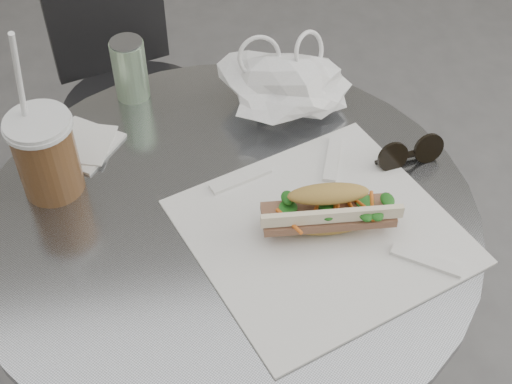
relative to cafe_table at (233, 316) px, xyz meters
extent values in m
cylinder|color=slate|center=(0.00, 0.00, -0.10)|extent=(0.08, 0.08, 0.71)
cylinder|color=slate|center=(0.00, 0.00, 0.26)|extent=(0.76, 0.76, 0.02)
cylinder|color=#2A2A2C|center=(-0.14, 0.65, -0.46)|extent=(0.33, 0.33, 0.02)
cylinder|color=#2A2A2C|center=(-0.14, 0.65, -0.25)|extent=(0.06, 0.06, 0.43)
cylinder|color=#2A2A2C|center=(-0.14, 0.65, -0.03)|extent=(0.36, 0.36, 0.02)
cube|color=#2A2A2C|center=(-0.19, 0.82, 0.10)|extent=(0.28, 0.10, 0.25)
cube|color=white|center=(0.13, -0.06, 0.28)|extent=(0.46, 0.45, 0.00)
ellipsoid|color=tan|center=(0.14, -0.06, 0.29)|extent=(0.24, 0.10, 0.02)
cube|color=brown|center=(0.14, -0.06, 0.31)|extent=(0.19, 0.07, 0.01)
ellipsoid|color=tan|center=(0.14, -0.05, 0.34)|extent=(0.24, 0.10, 0.04)
cylinder|color=brown|center=(-0.26, 0.10, 0.34)|extent=(0.09, 0.09, 0.12)
cylinder|color=silver|center=(-0.26, 0.10, 0.40)|extent=(0.10, 0.10, 0.01)
cylinder|color=white|center=(-0.27, 0.11, 0.45)|extent=(0.04, 0.06, 0.23)
cylinder|color=black|center=(0.27, 0.05, 0.30)|extent=(0.05, 0.02, 0.05)
cylinder|color=black|center=(0.33, 0.06, 0.30)|extent=(0.05, 0.02, 0.05)
cube|color=black|center=(0.30, 0.06, 0.29)|extent=(0.02, 0.01, 0.00)
cube|color=white|center=(-0.22, 0.19, 0.28)|extent=(0.15, 0.15, 0.01)
cube|color=white|center=(-0.22, 0.19, 0.28)|extent=(0.12, 0.12, 0.00)
cylinder|color=#6AAB63|center=(-0.13, 0.31, 0.33)|extent=(0.06, 0.06, 0.11)
cylinder|color=slate|center=(-0.13, 0.31, 0.39)|extent=(0.06, 0.06, 0.00)
camera|label=1|loc=(-0.08, -0.72, 1.07)|focal=50.00mm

